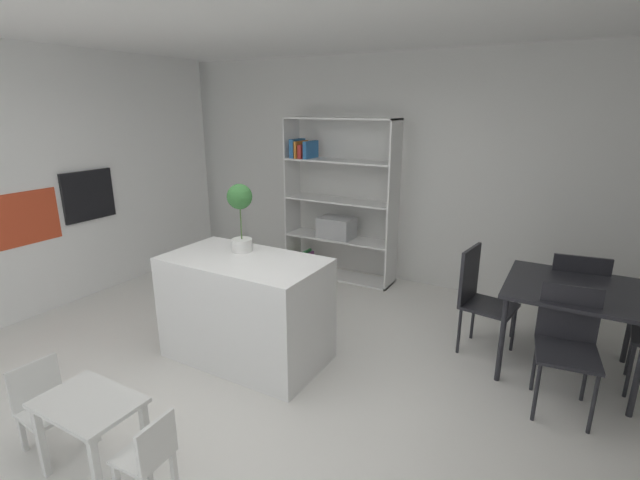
{
  "coord_description": "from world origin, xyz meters",
  "views": [
    {
      "loc": [
        1.99,
        -2.56,
        2.17
      ],
      "look_at": [
        0.26,
        0.47,
        1.14
      ],
      "focal_mm": 25.64,
      "sensor_mm": 36.0,
      "label": 1
    }
  ],
  "objects_px": {
    "child_table": "(90,415)",
    "child_chair_left": "(44,403)",
    "built_in_oven": "(88,195)",
    "dining_chair_near": "(567,338)",
    "potted_plant_on_island": "(240,210)",
    "dining_chair_island_side": "(479,292)",
    "kitchen_island": "(246,309)",
    "open_bookshelf": "(334,206)",
    "dining_chair_far": "(575,290)",
    "dining_table": "(574,296)",
    "child_chair_right": "(149,457)"
  },
  "relations": [
    {
      "from": "built_in_oven",
      "to": "potted_plant_on_island",
      "type": "distance_m",
      "value": 2.35
    },
    {
      "from": "built_in_oven",
      "to": "child_chair_right",
      "type": "height_order",
      "value": "built_in_oven"
    },
    {
      "from": "open_bookshelf",
      "to": "dining_chair_near",
      "type": "height_order",
      "value": "open_bookshelf"
    },
    {
      "from": "child_chair_left",
      "to": "dining_chair_near",
      "type": "relative_size",
      "value": 0.64
    },
    {
      "from": "dining_chair_far",
      "to": "dining_chair_near",
      "type": "bearing_deg",
      "value": 80.58
    },
    {
      "from": "child_chair_left",
      "to": "child_table",
      "type": "bearing_deg",
      "value": -85.55
    },
    {
      "from": "built_in_oven",
      "to": "open_bookshelf",
      "type": "relative_size",
      "value": 0.3
    },
    {
      "from": "potted_plant_on_island",
      "to": "dining_chair_island_side",
      "type": "height_order",
      "value": "potted_plant_on_island"
    },
    {
      "from": "kitchen_island",
      "to": "dining_table",
      "type": "bearing_deg",
      "value": 24.76
    },
    {
      "from": "kitchen_island",
      "to": "open_bookshelf",
      "type": "distance_m",
      "value": 2.25
    },
    {
      "from": "child_chair_left",
      "to": "dining_chair_island_side",
      "type": "height_order",
      "value": "dining_chair_island_side"
    },
    {
      "from": "kitchen_island",
      "to": "child_chair_right",
      "type": "bearing_deg",
      "value": -70.5
    },
    {
      "from": "built_in_oven",
      "to": "dining_chair_near",
      "type": "bearing_deg",
      "value": 3.79
    },
    {
      "from": "potted_plant_on_island",
      "to": "child_table",
      "type": "height_order",
      "value": "potted_plant_on_island"
    },
    {
      "from": "potted_plant_on_island",
      "to": "dining_chair_island_side",
      "type": "distance_m",
      "value": 2.24
    },
    {
      "from": "open_bookshelf",
      "to": "child_chair_left",
      "type": "relative_size",
      "value": 3.49
    },
    {
      "from": "open_bookshelf",
      "to": "dining_chair_near",
      "type": "relative_size",
      "value": 2.22
    },
    {
      "from": "kitchen_island",
      "to": "child_chair_left",
      "type": "relative_size",
      "value": 2.37
    },
    {
      "from": "dining_table",
      "to": "dining_chair_near",
      "type": "xyz_separation_m",
      "value": [
        -0.01,
        -0.5,
        -0.14
      ]
    },
    {
      "from": "open_bookshelf",
      "to": "child_table",
      "type": "bearing_deg",
      "value": -84.65
    },
    {
      "from": "dining_chair_far",
      "to": "child_chair_left",
      "type": "bearing_deg",
      "value": 39.24
    },
    {
      "from": "dining_table",
      "to": "child_chair_right",
      "type": "bearing_deg",
      "value": -125.81
    },
    {
      "from": "built_in_oven",
      "to": "child_chair_left",
      "type": "bearing_deg",
      "value": -42.13
    },
    {
      "from": "child_table",
      "to": "child_chair_left",
      "type": "height_order",
      "value": "child_chair_left"
    },
    {
      "from": "dining_chair_island_side",
      "to": "dining_chair_near",
      "type": "bearing_deg",
      "value": -117.16
    },
    {
      "from": "potted_plant_on_island",
      "to": "kitchen_island",
      "type": "bearing_deg",
      "value": -48.32
    },
    {
      "from": "child_chair_right",
      "to": "dining_table",
      "type": "distance_m",
      "value": 3.31
    },
    {
      "from": "kitchen_island",
      "to": "child_chair_left",
      "type": "bearing_deg",
      "value": -106.51
    },
    {
      "from": "dining_chair_island_side",
      "to": "child_chair_right",
      "type": "bearing_deg",
      "value": 164.41
    },
    {
      "from": "potted_plant_on_island",
      "to": "dining_table",
      "type": "height_order",
      "value": "potted_plant_on_island"
    },
    {
      "from": "child_table",
      "to": "child_chair_right",
      "type": "distance_m",
      "value": 0.5
    },
    {
      "from": "open_bookshelf",
      "to": "dining_chair_far",
      "type": "bearing_deg",
      "value": -11.12
    },
    {
      "from": "potted_plant_on_island",
      "to": "child_chair_right",
      "type": "distance_m",
      "value": 2.06
    },
    {
      "from": "built_in_oven",
      "to": "dining_chair_near",
      "type": "xyz_separation_m",
      "value": [
        4.93,
        0.33,
        -0.64
      ]
    },
    {
      "from": "potted_plant_on_island",
      "to": "dining_chair_near",
      "type": "bearing_deg",
      "value": 10.53
    },
    {
      "from": "child_chair_left",
      "to": "open_bookshelf",
      "type": "bearing_deg",
      "value": 2.63
    },
    {
      "from": "dining_chair_near",
      "to": "potted_plant_on_island",
      "type": "bearing_deg",
      "value": -176.45
    },
    {
      "from": "kitchen_island",
      "to": "potted_plant_on_island",
      "type": "height_order",
      "value": "potted_plant_on_island"
    },
    {
      "from": "child_chair_right",
      "to": "dining_chair_far",
      "type": "bearing_deg",
      "value": 145.29
    },
    {
      "from": "dining_chair_island_side",
      "to": "kitchen_island",
      "type": "bearing_deg",
      "value": 131.96
    },
    {
      "from": "open_bookshelf",
      "to": "dining_chair_island_side",
      "type": "distance_m",
      "value": 2.3
    },
    {
      "from": "child_chair_right",
      "to": "dining_chair_far",
      "type": "height_order",
      "value": "dining_chair_far"
    },
    {
      "from": "child_chair_right",
      "to": "dining_table",
      "type": "bearing_deg",
      "value": 140.92
    },
    {
      "from": "built_in_oven",
      "to": "open_bookshelf",
      "type": "distance_m",
      "value": 2.89
    },
    {
      "from": "dining_chair_island_side",
      "to": "child_chair_left",
      "type": "bearing_deg",
      "value": 149.13
    },
    {
      "from": "built_in_oven",
      "to": "potted_plant_on_island",
      "type": "relative_size",
      "value": 1.03
    },
    {
      "from": "dining_table",
      "to": "dining_chair_island_side",
      "type": "distance_m",
      "value": 0.75
    },
    {
      "from": "child_table",
      "to": "child_chair_left",
      "type": "distance_m",
      "value": 0.51
    },
    {
      "from": "kitchen_island",
      "to": "potted_plant_on_island",
      "type": "xyz_separation_m",
      "value": [
        -0.14,
        0.15,
        0.84
      ]
    },
    {
      "from": "dining_table",
      "to": "dining_chair_island_side",
      "type": "bearing_deg",
      "value": 178.85
    }
  ]
}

